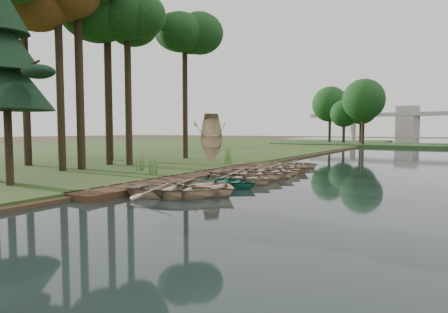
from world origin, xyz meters
The scene contains 25 objects.
ground centered at (0.00, 0.00, 0.00)m, with size 300.00×300.00×0.00m, color #3D2F1D.
boardwalk centered at (-1.60, 0.00, 0.15)m, with size 1.60×16.00×0.30m, color #392416.
peninsula centered at (8.00, 50.00, 0.23)m, with size 50.00×14.00×0.45m, color #27451E.
far_trees centered at (4.67, 50.00, 6.43)m, with size 45.60×5.60×8.80m.
building_b centered at (-5.00, 145.00, 6.00)m, with size 8.00×8.00×12.00m, color #A5A5A0.
rowboat_0 centered at (0.85, -5.35, 0.42)m, with size 2.59×3.62×0.75m, color tan.
rowboat_1 centered at (1.28, -3.96, 0.44)m, with size 2.68×3.76×0.78m, color tan.
rowboat_2 centered at (1.26, -2.15, 0.37)m, with size 2.18×3.06×0.63m, color #28715F.
rowboat_3 centered at (1.24, -0.57, 0.40)m, with size 2.39×3.35×0.69m, color tan.
rowboat_4 centered at (0.95, 0.58, 0.45)m, with size 2.74×3.84×0.80m, color tan.
rowboat_5 centered at (1.11, 2.36, 0.43)m, with size 2.64×3.69×0.76m, color tan.
rowboat_6 centered at (1.10, 3.49, 0.40)m, with size 2.42×3.38×0.70m, color tan.
rowboat_7 centered at (1.08, 5.05, 0.40)m, with size 2.43×3.40×0.71m, color tan.
rowboat_8 centered at (0.85, 6.90, 0.36)m, with size 2.14×3.00×0.62m, color tan.
rowboat_9 centered at (0.77, 8.21, 0.37)m, with size 2.23×3.12×0.65m, color tan.
stored_rowboat centered at (-4.49, 5.36, 0.67)m, with size 2.53×3.54×0.73m, color tan.
tree_2 centered at (-9.25, -3.12, 9.51)m, with size 3.60×3.60×10.94m.
tree_3 centered at (-9.96, 1.01, 10.54)m, with size 4.95×4.95×12.44m.
tree_4 centered at (-8.74, 1.67, 10.89)m, with size 4.83×4.83×12.76m.
tree_6 centered at (-9.12, 8.49, 9.83)m, with size 4.13×4.13×11.42m.
pine_tree centered at (-6.08, -7.89, 5.57)m, with size 3.80×3.80×8.33m.
reeds_0 centered at (-3.58, -1.49, 0.80)m, with size 0.60×0.60×1.00m, color #3F661E.
reeds_1 centered at (-5.31, -0.71, 0.86)m, with size 0.60×0.60×1.13m, color #3F661E.
reeds_2 centered at (-3.38, 6.00, 0.81)m, with size 0.60×0.60×1.02m, color #3F661E.
reeds_3 centered at (-4.85, 8.14, 0.87)m, with size 0.60×0.60×1.13m, color #3F661E.
Camera 1 is at (10.12, -16.72, 2.65)m, focal length 30.00 mm.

